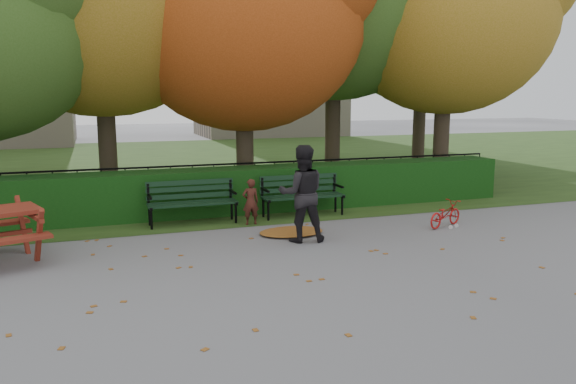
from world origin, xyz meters
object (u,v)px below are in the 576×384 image
object	(u,v)px
tree_g	(436,14)
bicycle	(445,214)
tree_e	(463,2)
bench_left	(192,199)
child	(251,202)
adult	(302,194)
tree_c	(259,2)
bench_right	(302,192)

from	to	relation	value
tree_g	bicycle	xyz separation A→B (m)	(-4.90, -8.03, -5.11)
bicycle	tree_e	bearing A→B (deg)	-59.73
bench_left	tree_g	bearing A→B (deg)	32.17
tree_e	child	distance (m)	8.54
child	adult	world-z (taller)	adult
tree_c	bench_left	distance (m)	5.31
tree_c	bicycle	distance (m)	6.74
tree_g	bicycle	world-z (taller)	tree_g
adult	bench_right	bearing A→B (deg)	-99.57
child	bench_right	bearing A→B (deg)	-158.99
tree_c	tree_g	world-z (taller)	tree_g
bench_left	bench_right	bearing A→B (deg)	0.00
tree_e	bicycle	size ratio (longest dim) A/B	8.23
bicycle	tree_c	bearing A→B (deg)	9.27
tree_e	adult	world-z (taller)	tree_e
tree_g	bench_right	world-z (taller)	tree_g
tree_c	child	distance (m)	5.26
tree_c	bench_left	bearing A→B (deg)	-133.36
tree_e	child	bearing A→B (deg)	-159.07
tree_c	bench_left	size ratio (longest dim) A/B	4.44
bench_right	bicycle	size ratio (longest dim) A/B	1.82
bench_right	bicycle	distance (m)	3.06
tree_e	bicycle	distance (m)	7.01
tree_g	bench_right	bearing A→B (deg)	-140.05
bench_left	bench_right	xyz separation A→B (m)	(2.40, 0.00, 0.00)
adult	bicycle	bearing A→B (deg)	-167.39
tree_c	bench_right	bearing A→B (deg)	-83.30
bench_left	bench_right	world-z (taller)	same
tree_c	tree_e	bearing A→B (deg)	-1.93
bench_left	adult	world-z (taller)	adult
tree_c	adult	distance (m)	5.87
child	tree_g	bearing A→B (deg)	-142.58
bench_left	child	bearing A→B (deg)	-24.38
bench_right	bicycle	world-z (taller)	bench_right
tree_e	bench_right	xyz separation A→B (m)	(-5.42, -2.07, -4.56)
adult	child	bearing A→B (deg)	-60.45
tree_c	child	bearing A→B (deg)	-110.44
tree_g	adult	bearing A→B (deg)	-134.60
bicycle	bench_right	bearing A→B (deg)	27.53
tree_g	adult	distance (m)	12.26
tree_c	bicycle	world-z (taller)	tree_c
bench_right	child	bearing A→B (deg)	-158.84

